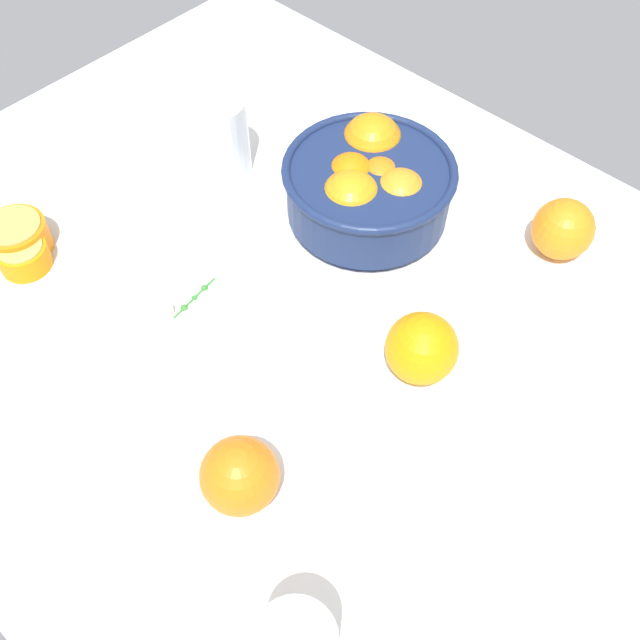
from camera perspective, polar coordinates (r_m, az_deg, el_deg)
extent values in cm
cube|color=white|center=(90.91, 2.04, -1.94)|extent=(137.06, 94.65, 3.00)
cylinder|color=navy|center=(102.65, 3.60, 8.18)|extent=(19.92, 19.92, 1.20)
cylinder|color=navy|center=(99.69, 3.73, 9.91)|extent=(21.65, 21.65, 7.30)
torus|color=navy|center=(97.23, 3.84, 11.47)|extent=(22.85, 22.85, 1.20)
sphere|color=orange|center=(97.56, 6.13, 9.45)|extent=(7.29, 7.29, 7.29)
sphere|color=orange|center=(99.67, 4.60, 10.54)|extent=(6.66, 6.66, 6.66)
sphere|color=orange|center=(103.85, 4.00, 13.30)|extent=(8.61, 8.61, 8.61)
sphere|color=orange|center=(99.12, 2.35, 10.88)|extent=(6.65, 6.65, 6.65)
sphere|color=orange|center=(96.43, 2.35, 8.99)|extent=(8.58, 8.58, 8.58)
cylinder|color=white|center=(106.93, -7.96, 13.79)|extent=(9.01, 9.01, 11.93)
cylinder|color=yellow|center=(108.03, -7.85, 13.07)|extent=(7.93, 7.93, 8.42)
cube|color=beige|center=(100.08, -21.88, 2.03)|extent=(33.99, 22.31, 1.69)
cylinder|color=orange|center=(102.51, -22.24, 5.89)|extent=(8.03, 8.03, 4.15)
cylinder|color=#FBA94D|center=(101.02, -22.62, 6.73)|extent=(7.07, 7.07, 0.30)
cylinder|color=orange|center=(100.59, -21.83, 4.56)|extent=(6.44, 6.44, 3.23)
cylinder|color=#F8B458|center=(99.38, -22.13, 5.23)|extent=(5.67, 5.67, 0.30)
sphere|color=orange|center=(84.43, 7.82, -2.17)|extent=(8.41, 8.41, 8.41)
sphere|color=orange|center=(76.46, -6.19, -11.82)|extent=(8.18, 8.18, 8.18)
sphere|color=orange|center=(100.63, 18.18, 6.66)|extent=(8.00, 8.00, 8.00)
cylinder|color=#33802F|center=(94.55, -9.64, 1.73)|extent=(1.36, 7.77, 0.30)
sphere|color=#33802F|center=(93.65, -10.42, 1.02)|extent=(0.95, 0.95, 0.95)
sphere|color=#33802F|center=(94.43, -9.65, 1.79)|extent=(0.78, 0.78, 0.78)
sphere|color=#33802F|center=(95.24, -8.89, 2.54)|extent=(0.92, 0.92, 0.92)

